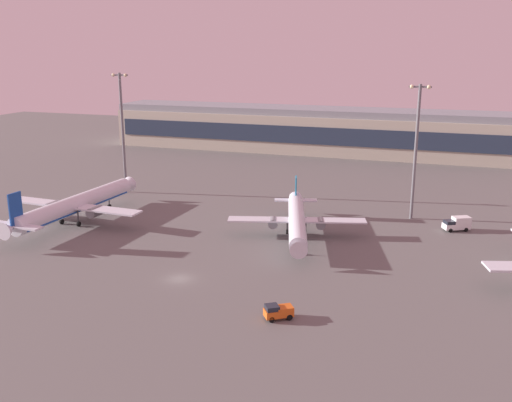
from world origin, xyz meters
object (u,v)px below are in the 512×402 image
Objects in this scene: catering_truck at (457,224)px; apron_light_central at (416,145)px; apron_light_west at (122,127)px; airplane_terminal_side at (297,220)px; baggage_tractor at (278,311)px; airplane_near_gate at (75,205)px.

apron_light_central is (-10.06, 6.11, 15.56)m from catering_truck.
catering_truck is 87.31m from apron_light_west.
catering_truck is 0.20× the size of apron_light_central.
apron_light_west reaches higher than airplane_terminal_side.
apron_light_west is (-85.50, 6.96, 16.25)m from catering_truck.
catering_truck is (24.47, 52.42, 0.40)m from baggage_tractor.
baggage_tractor is at bearing 127.91° from catering_truck.
airplane_terminal_side is 1.19× the size of apron_light_central.
airplane_near_gate is 64.52m from baggage_tractor.
airplane_near_gate is at bearing 27.06° from baggage_tractor.
catering_truck is at bearing 17.71° from airplane_near_gate.
catering_truck is (31.63, 15.13, -2.00)m from airplane_terminal_side.
baggage_tractor is at bearing -103.83° from apron_light_central.
baggage_tractor is 0.14× the size of apron_light_west.
apron_light_west is at bearing 11.40° from baggage_tractor.
baggage_tractor is (56.61, -30.81, -2.98)m from airplane_near_gate.
airplane_terminal_side is at bearing -22.29° from apron_light_west.
airplane_terminal_side is 35.12m from catering_truck.
baggage_tractor is 86.76m from apron_light_west.
apron_light_west is (-53.87, 22.08, 14.24)m from airplane_terminal_side.
airplane_near_gate is 1.35× the size of apron_light_west.
airplane_terminal_side reaches higher than catering_truck.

